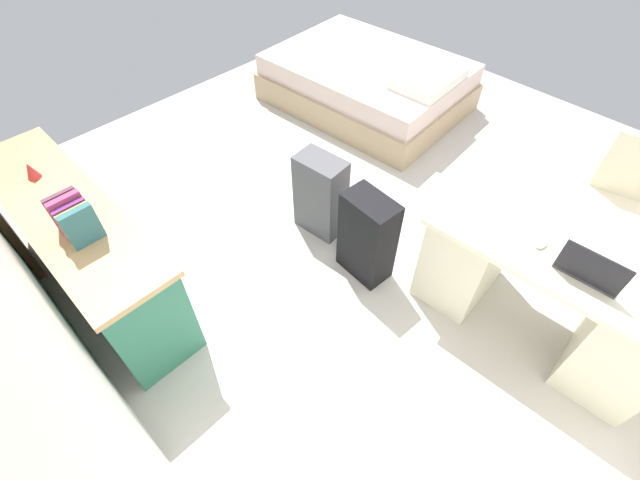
% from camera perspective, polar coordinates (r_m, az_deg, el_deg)
% --- Properties ---
extents(ground_plane, '(5.66, 5.66, 0.00)m').
position_cam_1_polar(ground_plane, '(3.53, 7.36, 2.24)').
color(ground_plane, beige).
extents(desk, '(1.47, 0.74, 0.74)m').
position_cam_1_polar(desk, '(2.94, 27.12, -5.59)').
color(desk, beige).
rests_on(desk, ground_plane).
extents(office_chair, '(0.54, 0.54, 0.94)m').
position_cam_1_polar(office_chair, '(3.58, 33.93, 2.78)').
color(office_chair, black).
rests_on(office_chair, ground_plane).
extents(credenza, '(1.80, 0.48, 0.77)m').
position_cam_1_polar(credenza, '(3.18, -28.08, -1.08)').
color(credenza, '#2D7056').
rests_on(credenza, ground_plane).
extents(bed, '(1.99, 1.52, 0.58)m').
position_cam_1_polar(bed, '(4.80, 6.28, 19.75)').
color(bed, tan).
rests_on(bed, ground_plane).
extents(suitcase_black, '(0.38, 0.25, 0.67)m').
position_cam_1_polar(suitcase_black, '(2.96, 6.18, 0.35)').
color(suitcase_black, black).
rests_on(suitcase_black, ground_plane).
extents(suitcase_spare_grey, '(0.38, 0.25, 0.65)m').
position_cam_1_polar(suitcase_spare_grey, '(3.25, 0.07, 5.84)').
color(suitcase_spare_grey, '#4C4C51').
rests_on(suitcase_spare_grey, ground_plane).
extents(laptop, '(0.32, 0.24, 0.21)m').
position_cam_1_polar(laptop, '(2.58, 31.83, -3.18)').
color(laptop, '#333338').
rests_on(laptop, desk).
extents(computer_mouse, '(0.07, 0.10, 0.03)m').
position_cam_1_polar(computer_mouse, '(2.64, 26.90, -0.30)').
color(computer_mouse, white).
rests_on(computer_mouse, desk).
extents(book_row, '(0.23, 0.17, 0.24)m').
position_cam_1_polar(book_row, '(2.65, -29.37, 2.50)').
color(book_row, '#2D6168').
rests_on(book_row, credenza).
extents(figurine_small, '(0.08, 0.08, 0.11)m').
position_cam_1_polar(figurine_small, '(3.21, -33.55, 7.56)').
color(figurine_small, red).
rests_on(figurine_small, credenza).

